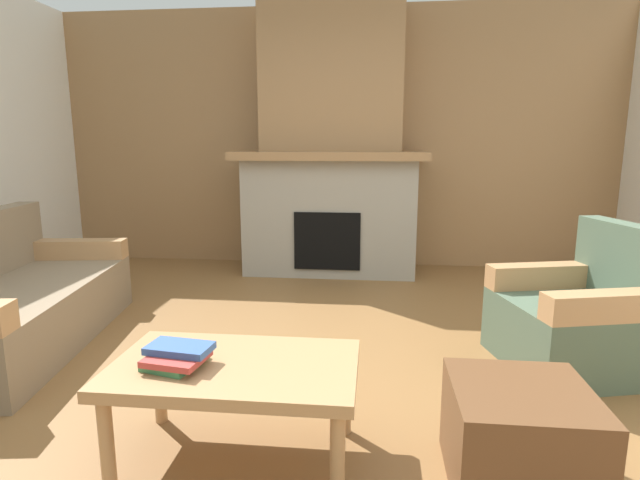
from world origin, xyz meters
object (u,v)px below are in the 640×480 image
at_px(couch, 10,304).
at_px(ottoman, 519,437).
at_px(armchair, 580,318).
at_px(coffee_table, 235,375).
at_px(fireplace, 331,158).

xyz_separation_m(couch, ottoman, (2.91, -1.07, -0.09)).
distance_m(armchair, coffee_table, 2.10).
xyz_separation_m(fireplace, armchair, (1.67, -2.16, -0.87)).
relative_size(fireplace, couch, 1.42).
relative_size(fireplace, armchair, 2.93).
bearing_deg(couch, armchair, 1.32).
bearing_deg(coffee_table, couch, 150.26).
distance_m(couch, coffee_table, 2.06).
bearing_deg(armchair, coffee_table, -148.19).
distance_m(fireplace, coffee_table, 3.36).
xyz_separation_m(fireplace, ottoman, (1.02, -3.31, -0.96)).
bearing_deg(couch, fireplace, 49.77).
distance_m(couch, ottoman, 3.10).
height_order(armchair, coffee_table, armchair).
distance_m(couch, armchair, 3.57).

